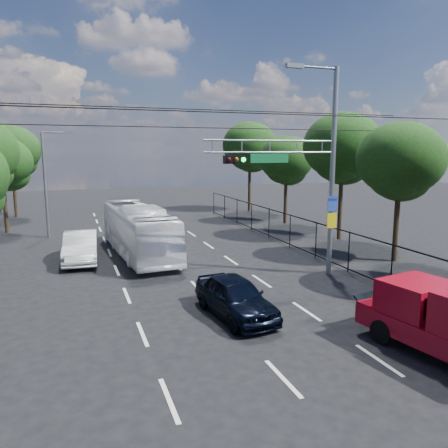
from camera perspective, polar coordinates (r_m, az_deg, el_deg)
name	(u,v)px	position (r m, az deg, el deg)	size (l,w,h in m)	color
ground	(283,378)	(12.09, 7.69, -19.33)	(120.00, 120.00, 0.00)	black
lane_markings	(168,256)	(24.59, -7.33, -4.20)	(6.12, 38.00, 0.01)	beige
signal_mast	(310,164)	(20.15, 11.12, 7.74)	(6.43, 0.39, 9.50)	slate
streetlight_left	(48,179)	(31.46, -22.05, 5.45)	(2.09, 0.22, 7.08)	slate
utility_wires	(190,117)	(18.92, -4.41, 13.81)	(22.00, 5.04, 0.74)	black
fence_right	(305,235)	(25.38, 10.55, -1.48)	(0.06, 34.03, 2.00)	black
tree_right_b	(400,166)	(24.49, 22.00, 7.09)	(4.50, 4.50, 7.31)	black
tree_right_c	(343,152)	(29.59, 15.23, 9.06)	(5.10, 5.10, 8.29)	black
tree_right_d	(286,163)	(35.41, 8.15, 7.91)	(4.32, 4.32, 7.02)	black
tree_right_e	(250,149)	(42.73, 3.40, 9.71)	(5.28, 5.28, 8.58)	black
tree_left_d	(2,166)	(34.71, -26.99, 6.71)	(4.20, 4.20, 6.83)	black
tree_left_e	(12,154)	(42.66, -25.98, 8.22)	(4.92, 4.92, 7.99)	black
navy_hatchback	(235,297)	(15.65, 1.48, -9.47)	(1.70, 4.22, 1.44)	black
white_bus	(138,230)	(25.04, -11.13, -0.79)	(2.35, 10.04, 2.80)	white
white_van	(81,247)	(24.34, -18.23, -2.87)	(1.66, 4.76, 1.57)	silver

